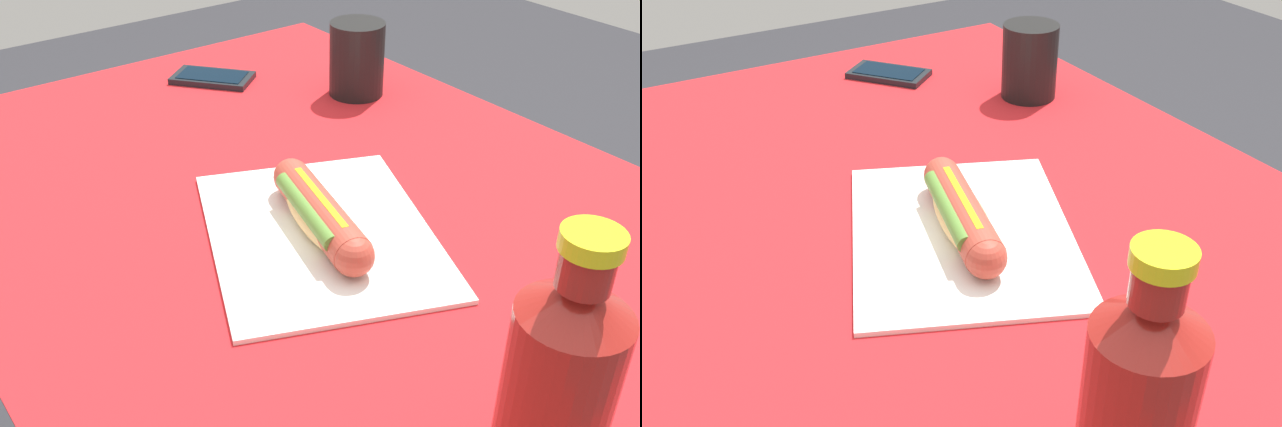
% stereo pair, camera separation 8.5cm
% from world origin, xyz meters
% --- Properties ---
extents(dining_table, '(1.19, 0.82, 0.74)m').
position_xyz_m(dining_table, '(0.00, 0.00, 0.61)').
color(dining_table, brown).
rests_on(dining_table, ground).
extents(paper_wrapper, '(0.40, 0.36, 0.01)m').
position_xyz_m(paper_wrapper, '(-0.05, 0.03, 0.74)').
color(paper_wrapper, white).
rests_on(paper_wrapper, dining_table).
extents(hot_dog, '(0.22, 0.10, 0.05)m').
position_xyz_m(hot_dog, '(-0.05, 0.04, 0.77)').
color(hot_dog, '#E5BC75').
rests_on(hot_dog, paper_wrapper).
extents(cell_phone, '(0.15, 0.14, 0.01)m').
position_xyz_m(cell_phone, '(0.44, -0.10, 0.75)').
color(cell_phone, black).
rests_on(cell_phone, dining_table).
extents(soda_bottle, '(0.07, 0.07, 0.25)m').
position_xyz_m(soda_bottle, '(-0.44, 0.13, 0.85)').
color(soda_bottle, maroon).
rests_on(soda_bottle, dining_table).
extents(drinking_cup, '(0.09, 0.09, 0.12)m').
position_xyz_m(drinking_cup, '(0.25, -0.26, 0.80)').
color(drinking_cup, black).
rests_on(drinking_cup, dining_table).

